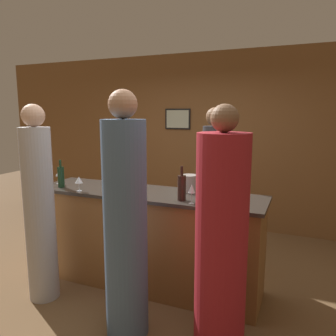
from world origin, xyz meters
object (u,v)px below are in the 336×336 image
wine_bottle_1 (121,176)px  bartender (214,191)px  guest_2 (221,243)px  wine_bottle_2 (182,187)px  ice_bucket (189,183)px  wine_bottle_0 (61,177)px  guest_1 (125,225)px  guest_0 (39,209)px

wine_bottle_1 → bartender: bearing=37.3°
guest_2 → wine_bottle_2: guest_2 is taller
guest_2 → ice_bucket: size_ratio=10.76×
bartender → wine_bottle_0: 1.79m
bartender → wine_bottle_2: bearing=86.9°
guest_1 → wine_bottle_2: size_ratio=6.20×
guest_1 → ice_bucket: (0.21, 0.96, 0.17)m
wine_bottle_0 → wine_bottle_1: wine_bottle_0 is taller
bartender → ice_bucket: bartender is taller
guest_2 → guest_1: bearing=-173.2°
bartender → wine_bottle_1: (-0.89, -0.68, 0.23)m
guest_0 → wine_bottle_2: size_ratio=5.91×
guest_1 → wine_bottle_1: (-0.58, 0.90, 0.20)m
ice_bucket → guest_2: bearing=-57.2°
wine_bottle_0 → wine_bottle_1: (0.59, 0.29, -0.01)m
bartender → guest_0: size_ratio=0.99×
guest_0 → wine_bottle_2: guest_0 is taller
guest_1 → ice_bucket: bearing=77.5°
guest_1 → guest_0: bearing=172.0°
bartender → guest_1: size_ratio=0.94×
bartender → wine_bottle_0: bartender is taller
guest_0 → guest_2: (1.82, -0.06, -0.04)m
guest_0 → wine_bottle_1: guest_0 is taller
wine_bottle_1 → wine_bottle_0: bearing=-153.4°
wine_bottle_0 → wine_bottle_2: (1.42, -0.00, 0.00)m
wine_bottle_0 → ice_bucket: 1.42m
wine_bottle_1 → guest_2: bearing=-31.0°
guest_0 → wine_bottle_0: bearing=103.9°
guest_0 → ice_bucket: 1.51m
guest_1 → ice_bucket: size_ratio=11.40×
guest_1 → wine_bottle_1: guest_1 is taller
guest_0 → wine_bottle_0: (-0.11, 0.46, 0.23)m
guest_2 → wine_bottle_0: bearing=165.1°
guest_1 → wine_bottle_1: bearing=122.7°
guest_0 → bartender: bearing=46.4°
guest_0 → wine_bottle_1: (0.47, 0.75, 0.23)m
bartender → wine_bottle_1: bearing=37.3°
wine_bottle_1 → ice_bucket: wine_bottle_1 is taller
guest_0 → wine_bottle_0: size_ratio=6.30×
bartender → ice_bucket: size_ratio=10.77×
guest_2 → wine_bottle_1: size_ratio=6.68×
guest_0 → ice_bucket: bearing=32.7°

